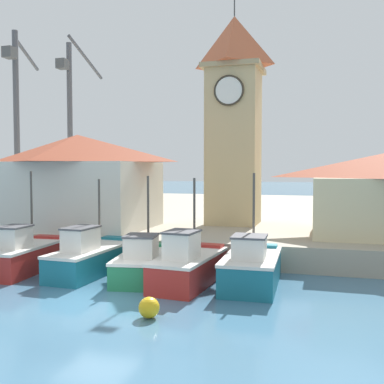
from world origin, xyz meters
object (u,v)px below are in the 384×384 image
Objects in this scene: clock_tower at (234,114)px; port_crane_far at (71,140)px; fishing_boat_left_outer at (91,257)px; port_crane_near at (17,140)px; fishing_boat_center at (251,267)px; warehouse_left at (78,180)px; fishing_boat_mid_left at (189,265)px; fishing_boat_left_inner at (145,263)px; fishing_boat_far_left at (24,255)px; mooring_buoy at (149,308)px.

clock_tower is 24.64m from port_crane_far.
port_crane_near reaches higher than fishing_boat_left_outer.
warehouse_left is at bearing 151.96° from fishing_boat_center.
fishing_boat_left_inner is at bearing 169.12° from fishing_boat_mid_left.
port_crane_far is at bearing 116.90° from fishing_boat_far_left.
fishing_boat_center is 13.25m from warehouse_left.
clock_tower is (-0.27, 10.90, 7.36)m from fishing_boat_mid_left.
fishing_boat_mid_left reaches higher than fishing_boat_left_outer.
clock_tower is at bearing 80.32° from fishing_boat_left_inner.
fishing_boat_center is at bearing 9.73° from fishing_boat_mid_left.
fishing_boat_left_outer is at bearing -57.14° from port_crane_far.
port_crane_near reaches higher than clock_tower.
fishing_boat_mid_left is 2.54m from fishing_boat_center.
clock_tower is 10.49m from warehouse_left.
mooring_buoy is at bearing -50.67° from warehouse_left.
warehouse_left is 19.47m from port_crane_near.
fishing_boat_center is 5.38m from mooring_buoy.
fishing_boat_center is at bearing 0.41° from fishing_boat_left_inner.
fishing_boat_left_outer is 27.06m from port_crane_near.
fishing_boat_far_left is 7.84m from fishing_boat_mid_left.
port_crane_far is at bearing 126.87° from fishing_boat_left_inner.
fishing_boat_far_left is at bearing -176.38° from fishing_boat_left_inner.
fishing_boat_left_inner is 2.10m from fishing_boat_mid_left.
fishing_boat_left_inner is 0.32× the size of clock_tower.
fishing_boat_mid_left is 11.42m from warehouse_left.
clock_tower reaches higher than warehouse_left.
warehouse_left reaches higher than fishing_boat_center.
fishing_boat_mid_left is (4.74, -0.58, 0.02)m from fishing_boat_left_outer.
fishing_boat_center reaches higher than fishing_boat_left_inner.
fishing_boat_center is (4.56, 0.03, 0.08)m from fishing_boat_left_inner.
warehouse_left is at bearing 98.86° from fishing_boat_far_left.
fishing_boat_left_outer is 1.18× the size of fishing_boat_center.
fishing_boat_far_left is at bearing 179.78° from fishing_boat_mid_left.
fishing_boat_far_left reaches higher than fishing_boat_mid_left.
fishing_boat_far_left is at bearing -81.14° from warehouse_left.
port_crane_near is at bearing 127.92° from fishing_boat_far_left.
fishing_boat_mid_left is at bearing -88.60° from clock_tower.
fishing_boat_center reaches higher than fishing_boat_left_outer.
fishing_boat_left_outer is at bearing 173.01° from fishing_boat_mid_left.
fishing_boat_far_left is at bearing -52.08° from port_crane_near.
clock_tower is at bearing 66.58° from fishing_boat_left_outer.
port_crane_near is (-20.89, 19.03, 6.81)m from fishing_boat_left_inner.
fishing_boat_left_inner is 0.27× the size of port_crane_far.
port_crane_far is at bearing 122.86° from fishing_boat_left_outer.
clock_tower reaches higher than fishing_boat_left_inner.
port_crane_far reaches higher than port_crane_near.
clock_tower reaches higher than fishing_boat_center.
port_crane_far reaches higher than fishing_boat_far_left.
fishing_boat_far_left is 8.95m from mooring_buoy.
fishing_boat_center is at bearing -1.20° from fishing_boat_left_outer.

